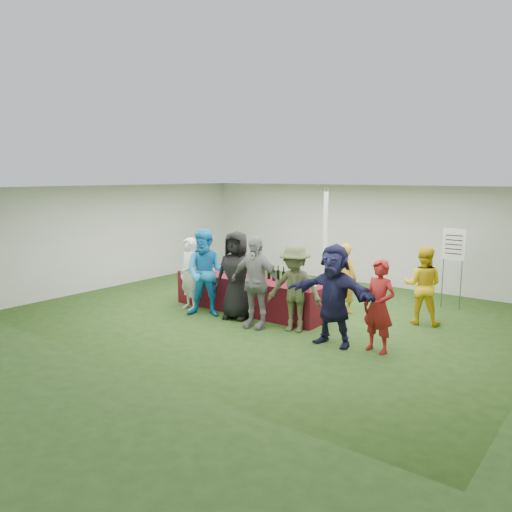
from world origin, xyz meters
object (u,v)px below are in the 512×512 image
Objects in this scene: serving_table at (249,295)px; customer_5 at (334,295)px; wine_list_sign at (453,251)px; staff_back at (423,285)px; customer_3 at (255,282)px; staff_pourer at (345,278)px; customer_4 at (295,288)px; customer_2 at (236,275)px; customer_6 at (379,306)px; customer_0 at (189,274)px; customer_1 at (206,273)px; dump_bucket at (304,285)px.

serving_table is 2.69m from customer_5.
staff_back is (-0.12, -1.54, -0.53)m from wine_list_sign.
wine_list_sign is at bearing 47.46° from customer_3.
wine_list_sign is 2.50m from staff_pourer.
serving_table is at bearing 147.32° from customer_4.
customer_2 is at bearing 17.39° from staff_back.
customer_2 is (-3.31, -3.50, -0.40)m from wine_list_sign.
staff_pourer is at bearing 35.50° from serving_table.
customer_2 is at bearing 173.46° from customer_5.
staff_pourer is 2.18m from customer_5.
serving_table is 1.28m from customer_3.
customer_5 is (-0.80, -2.19, 0.11)m from staff_back.
wine_list_sign reaches higher than customer_5.
wine_list_sign is 4.84m from customer_2.
customer_4 reaches higher than customer_6.
staff_back is (1.62, 0.17, 0.02)m from staff_pourer.
staff_back is 0.98× the size of customer_0.
customer_1 is at bearing 2.42° from customer_0.
customer_4 is at bearing 11.57° from customer_3.
dump_bucket is at bearing -8.14° from serving_table.
customer_2 reaches higher than staff_back.
serving_table is 2.37× the size of staff_pourer.
customer_2 is 2.40m from customer_5.
wine_list_sign reaches higher than serving_table.
staff_back is (1.78, 1.61, -0.06)m from dump_bucket.
staff_pourer is at bearing -135.37° from wine_list_sign.
customer_3 is (-2.51, -2.22, 0.12)m from staff_back.
wine_list_sign reaches higher than staff_pourer.
customer_5 is at bearing -19.71° from customer_2.
customer_4 is (-0.15, -1.79, 0.08)m from staff_pourer.
customer_5 is at bearing -6.65° from customer_3.
customer_5 is at bearing -103.86° from wine_list_sign.
customer_3 is at bearing 75.78° from staff_pourer.
customer_1 is at bearing -168.25° from customer_6.
dump_bucket is at bearing 80.76° from customer_4.
dump_bucket is at bearing -0.15° from customer_2.
customer_4 reaches higher than staff_back.
staff_back is at bearing -164.46° from staff_pourer.
dump_bucket is 0.14× the size of customer_2.
customer_3 reaches higher than customer_5.
customer_5 is at bearing -160.73° from customer_6.
customer_4 is 0.99m from customer_5.
customer_5 is at bearing 55.74° from staff_back.
dump_bucket is 0.16× the size of customer_6.
staff_pourer is 1.79m from customer_4.
customer_3 reaches higher than wine_list_sign.
customer_1 is 1.17× the size of customer_6.
staff_back reaches higher than serving_table.
serving_table is 1.95× the size of customer_1.
customer_4 is (0.02, -0.35, -0.00)m from dump_bucket.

